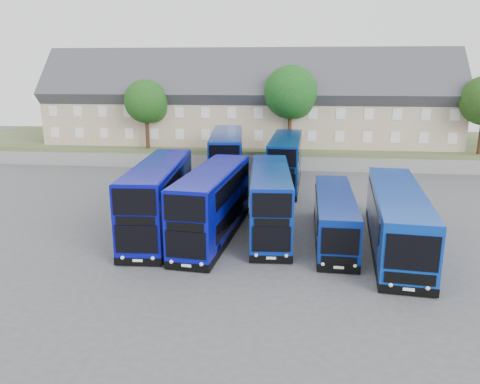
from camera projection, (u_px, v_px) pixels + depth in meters
name	position (u px, v px, depth m)	size (l,w,h in m)	color
ground	(252.00, 251.00, 28.30)	(120.00, 120.00, 0.00)	#4B4B51
retaining_wall	(270.00, 163.00, 51.19)	(70.00, 0.40, 1.50)	slate
earth_bank	(274.00, 146.00, 60.74)	(80.00, 20.00, 2.00)	#4F5630
terrace_row	(248.00, 105.00, 55.78)	(48.00, 10.40, 11.20)	tan
dd_front_left	(159.00, 199.00, 31.12)	(3.39, 11.91, 4.68)	#080A9A
dd_front_mid	(213.00, 205.00, 30.13)	(3.69, 11.48, 4.48)	#080D9C
dd_front_right	(270.00, 202.00, 31.08)	(3.15, 11.00, 4.32)	navy
dd_rear_left	(227.00, 159.00, 44.39)	(4.08, 12.56, 4.91)	navy
dd_rear_right	(286.00, 162.00, 43.77)	(3.17, 11.71, 4.61)	navy
coach_east_a	(334.00, 217.00, 30.03)	(2.67, 11.11, 3.02)	navy
coach_east_b	(396.00, 220.00, 28.50)	(4.19, 13.62, 3.67)	#0935A7
tree_west	(147.00, 103.00, 52.09)	(4.80, 4.80, 7.65)	#382314
tree_mid	(292.00, 94.00, 50.64)	(5.76, 5.76, 9.18)	#382314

